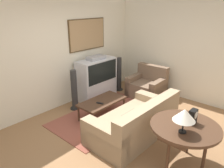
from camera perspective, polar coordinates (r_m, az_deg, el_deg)
The scene contains 14 objects.
ground_plane at distance 4.52m, azimuth 3.00°, elevation -13.53°, with size 12.00×12.00×0.00m, color #8E6642.
wall_back at distance 5.47m, azimuth -14.37°, elevation 7.54°, with size 12.00×0.10×2.70m.
wall_right at distance 6.15m, azimuth 19.03°, elevation 8.40°, with size 0.06×12.00×2.70m.
area_rug at distance 5.26m, azimuth -1.71°, elevation -8.12°, with size 2.54×1.43×0.01m.
tv at distance 6.01m, azimuth -4.02°, elevation 1.45°, with size 1.14×0.49×1.19m.
couch at distance 4.43m, azimuth 6.14°, elevation -10.05°, with size 1.91×0.99×0.81m.
armchair at distance 6.25m, azimuth 9.16°, elevation -0.68°, with size 0.86×0.95×0.86m.
coffee_table at distance 5.07m, azimuth -2.58°, elevation -4.74°, with size 1.13×0.57×0.41m.
console_table at distance 3.64m, azimuth 18.51°, elevation -11.17°, with size 1.07×1.07×0.75m.
table_lamp at distance 3.29m, azimuth 18.38°, elevation -7.73°, with size 0.32×0.32×0.38m.
mantel_clock at distance 3.65m, azimuth 20.37°, elevation -7.98°, with size 0.16×0.10×0.23m.
remote at distance 4.90m, azimuth -3.18°, elevation -5.01°, with size 0.09×0.17×0.02m.
speaker_tower_left at distance 5.46m, azimuth -9.81°, elevation -1.81°, with size 0.26×0.26×1.01m.
speaker_tower_right at distance 6.58m, azimuth 1.81°, elevation 2.41°, with size 0.26×0.26×1.01m.
Camera 1 is at (-2.94, -2.32, 2.54)m, focal length 35.00 mm.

